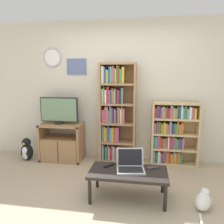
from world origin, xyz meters
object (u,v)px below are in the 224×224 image
cat (203,201)px  television (59,110)px  laptop (130,165)px  coffee_table (128,174)px  remote_near_laptop (109,165)px  tv_stand (62,142)px  penguin_figurine (27,150)px  bookshelf_tall (115,113)px  remote_far_from_laptop (153,168)px  bookshelf_short (172,133)px

cat → television: bearing=179.5°
laptop → cat: (0.90, -0.14, -0.34)m
coffee_table → remote_near_laptop: size_ratio=6.61×
television → tv_stand: bearing=-22.0°
remote_near_laptop → penguin_figurine: bearing=11.3°
bookshelf_tall → coffee_table: (0.35, -1.24, -0.58)m
tv_stand → remote_near_laptop: (1.08, -1.00, 0.04)m
penguin_figurine → bookshelf_tall: bearing=8.3°
remote_far_from_laptop → penguin_figurine: size_ratio=0.38×
bookshelf_tall → penguin_figurine: size_ratio=4.23×
laptop → remote_far_from_laptop: size_ratio=2.48×
laptop → coffee_table: bearing=-123.5°
laptop → cat: bearing=-17.9°
bookshelf_short → cat: (0.24, -1.34, -0.47)m
cat → penguin_figurine: 3.14m
bookshelf_tall → coffee_table: 1.41m
bookshelf_short → remote_far_from_laptop: (-0.36, -1.12, -0.19)m
remote_near_laptop → penguin_figurine: 1.96m
bookshelf_tall → bookshelf_short: bookshelf_tall is taller
television → laptop: 1.85m
bookshelf_tall → coffee_table: size_ratio=1.80×
bookshelf_tall → bookshelf_short: (1.03, 0.01, -0.34)m
laptop → remote_near_laptop: laptop is taller
television → penguin_figurine: size_ratio=1.67×
remote_near_laptop → cat: (1.20, -0.20, -0.28)m
tv_stand → remote_near_laptop: bearing=-42.9°
television → coffee_table: (1.39, -1.13, -0.62)m
bookshelf_tall → cat: bookshelf_tall is taller
bookshelf_tall → penguin_figurine: bookshelf_tall is taller
tv_stand → coffee_table: bearing=-39.5°
bookshelf_short → coffee_table: bearing=-118.8°
bookshelf_short → penguin_figurine: (-2.70, -0.25, -0.38)m
tv_stand → television: television is taller
television → bookshelf_tall: 1.05m
cat → penguin_figurine: penguin_figurine is taller
tv_stand → bookshelf_short: bearing=3.6°
coffee_table → cat: 0.96m
bookshelf_short → laptop: bookshelf_short is taller
laptop → tv_stand: bearing=133.5°
bookshelf_short → coffee_table: size_ratio=1.13×
bookshelf_tall → cat: 2.01m
laptop → remote_far_from_laptop: 0.31m
remote_near_laptop → remote_far_from_laptop: 0.59m
television → penguin_figurine: television is taller
penguin_figurine → remote_near_laptop: bearing=-26.8°
remote_far_from_laptop → bookshelf_tall: bearing=-177.4°
cat → bookshelf_tall: bearing=161.1°
tv_stand → laptop: tv_stand is taller
tv_stand → television: bearing=158.0°
television → bookshelf_tall: size_ratio=0.39×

